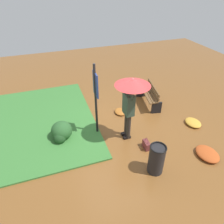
% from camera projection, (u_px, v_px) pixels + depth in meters
% --- Properties ---
extents(ground_plane, '(18.00, 18.00, 0.00)m').
position_uv_depth(ground_plane, '(116.00, 134.00, 6.59)').
color(ground_plane, brown).
extents(grass_verge, '(4.80, 4.00, 0.05)m').
position_uv_depth(grass_verge, '(34.00, 123.00, 7.01)').
color(grass_verge, '#387533').
rests_on(grass_verge, ground_plane).
extents(person_with_umbrella, '(0.96, 0.96, 2.04)m').
position_uv_depth(person_with_umbrella, '(131.00, 94.00, 5.56)').
color(person_with_umbrella, '#2D2823').
rests_on(person_with_umbrella, ground_plane).
extents(info_sign_post, '(0.44, 0.07, 2.30)m').
position_uv_depth(info_sign_post, '(96.00, 93.00, 5.84)').
color(info_sign_post, black).
rests_on(info_sign_post, ground_plane).
extents(handbag, '(0.31, 0.15, 0.37)m').
position_uv_depth(handbag, '(146.00, 145.00, 5.99)').
color(handbag, brown).
rests_on(handbag, ground_plane).
extents(park_bench, '(1.41, 0.65, 0.75)m').
position_uv_depth(park_bench, '(150.00, 95.00, 7.84)').
color(park_bench, black).
rests_on(park_bench, ground_plane).
extents(trash_bin, '(0.42, 0.42, 0.83)m').
position_uv_depth(trash_bin, '(156.00, 159.00, 5.14)').
color(trash_bin, black).
rests_on(trash_bin, ground_plane).
extents(shrub_cluster, '(0.70, 0.63, 0.57)m').
position_uv_depth(shrub_cluster, '(61.00, 132.00, 6.25)').
color(shrub_cluster, '#285628').
rests_on(shrub_cluster, ground_plane).
extents(leaf_pile_near_person, '(0.50, 0.40, 0.11)m').
position_uv_depth(leaf_pile_near_person, '(120.00, 112.00, 7.53)').
color(leaf_pile_near_person, '#A86023').
rests_on(leaf_pile_near_person, ground_plane).
extents(leaf_pile_by_bench, '(0.60, 0.48, 0.13)m').
position_uv_depth(leaf_pile_by_bench, '(193.00, 123.00, 6.96)').
color(leaf_pile_by_bench, gold).
rests_on(leaf_pile_by_bench, ground_plane).
extents(leaf_pile_far_path, '(0.71, 0.57, 0.16)m').
position_uv_depth(leaf_pile_far_path, '(207.00, 154.00, 5.75)').
color(leaf_pile_far_path, '#B74C1E').
rests_on(leaf_pile_far_path, ground_plane).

